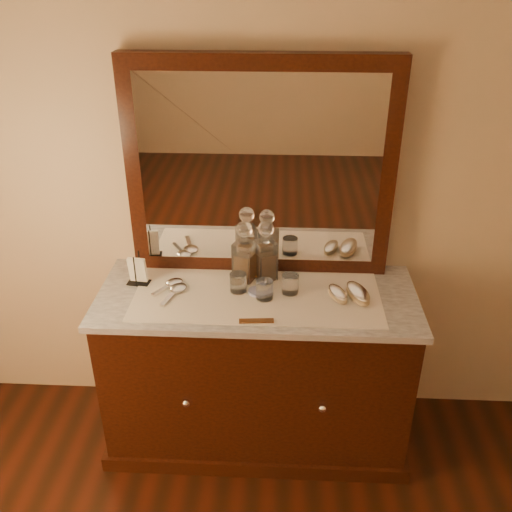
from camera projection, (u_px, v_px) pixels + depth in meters
The scene contains 18 objects.
dresser_cabinet at pixel (257, 370), 2.69m from camera, with size 1.40×0.55×0.82m, color black.
dresser_plinth at pixel (257, 426), 2.87m from camera, with size 1.46×0.59×0.08m, color black.
knob_left at pixel (186, 403), 2.44m from camera, with size 0.04×0.04×0.04m, color silver.
knob_right at pixel (322, 408), 2.41m from camera, with size 0.04×0.04×0.04m, color silver.
marble_top at pixel (257, 297), 2.49m from camera, with size 1.44×0.59×0.03m, color silver.
mirror_frame at pixel (260, 170), 2.46m from camera, with size 1.20×0.08×1.00m, color black.
mirror_glass at pixel (260, 173), 2.43m from camera, with size 1.06×0.01×0.86m, color white.
lace_runner at pixel (257, 296), 2.47m from camera, with size 1.10×0.45×0.00m, color white.
pin_dish at pixel (257, 291), 2.48m from camera, with size 0.08×0.08×0.01m, color white.
comb at pixel (256, 321), 2.29m from camera, with size 0.14×0.03×0.01m, color brown.
napkin_rack at pixel (138, 272), 2.54m from camera, with size 0.11×0.07×0.15m.
decanter_left at pixel (245, 258), 2.54m from camera, with size 0.12×0.12×0.30m.
decanter_right at pixel (266, 257), 2.55m from camera, with size 0.12×0.12×0.29m.
brush_near at pixel (338, 294), 2.44m from camera, with size 0.11×0.16×0.04m.
brush_far at pixel (358, 293), 2.44m from camera, with size 0.13×0.19×0.05m.
hand_mirror_outer at pixel (172, 284), 2.54m from camera, with size 0.14×0.18×0.02m.
hand_mirror_inner at pixel (176, 290), 2.49m from camera, with size 0.11×0.20×0.02m.
tumblers at pixel (264, 285), 2.46m from camera, with size 0.31×0.13×0.09m.
Camera 1 is at (0.10, -0.14, 2.19)m, focal length 38.74 mm.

